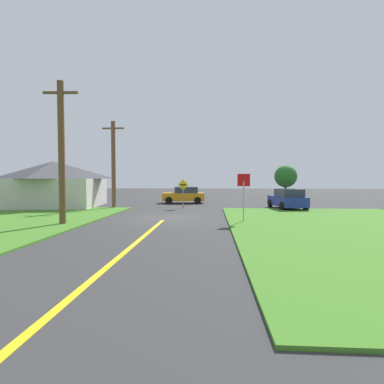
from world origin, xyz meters
The scene contains 11 objects.
ground_plane centered at (0.00, 0.00, 0.00)m, with size 120.00×120.00×0.00m, color #363636.
grass_verge_right centered at (9.72, -4.00, 0.04)m, with size 12.00×20.00×0.08m, color #427E25.
lane_stripe_center centered at (0.00, -8.00, 0.01)m, with size 0.20×14.00×0.01m, color yellow.
stop_sign centered at (4.58, -1.55, 1.86)m, with size 0.68×0.14×2.68m.
car_approaching_junction centered at (0.08, 11.71, 0.80)m, with size 4.24×2.34×1.62m.
car_on_crossroad centered at (8.86, 6.17, 0.80)m, with size 2.52×4.24×1.62m.
utility_pole_near centered at (-4.94, -3.03, 3.80)m, with size 1.80×0.33×7.42m.
utility_pole_mid centered at (-5.22, 6.04, 3.64)m, with size 1.80×0.34×7.11m.
direction_sign centered at (0.50, 6.22, 1.48)m, with size 0.90×0.12×2.39m.
oak_tree_left centered at (11.74, 18.75, 2.73)m, with size 2.67×2.67×4.07m.
barn centered at (-10.93, 7.20, 1.98)m, with size 8.52×8.55×3.95m.
Camera 1 is at (2.82, -18.14, 2.38)m, focal length 28.10 mm.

